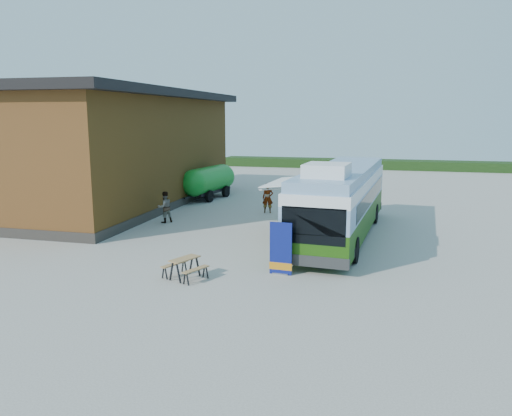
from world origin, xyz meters
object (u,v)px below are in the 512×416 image
(slurry_tanker, at_px, (209,180))
(person_a, at_px, (268,198))
(bus, at_px, (342,199))
(banner, at_px, (281,253))
(picnic_table, at_px, (185,263))
(person_b, at_px, (165,207))

(slurry_tanker, bearing_deg, person_a, -27.95)
(bus, relative_size, slurry_tanker, 2.11)
(banner, distance_m, picnic_table, 3.55)
(banner, bearing_deg, picnic_table, -153.70)
(person_b, bearing_deg, banner, 89.38)
(person_a, bearing_deg, picnic_table, -101.63)
(picnic_table, relative_size, person_a, 0.93)
(banner, xyz_separation_m, person_b, (-8.11, 7.55, 0.05))
(bus, bearing_deg, picnic_table, -117.80)
(banner, bearing_deg, person_a, 109.89)
(picnic_table, bearing_deg, person_b, 141.43)
(picnic_table, height_order, person_a, person_a)
(person_a, height_order, slurry_tanker, slurry_tanker)
(bus, bearing_deg, person_a, 137.58)
(person_a, bearing_deg, person_b, -150.54)
(person_b, distance_m, slurry_tanker, 8.29)
(bus, distance_m, picnic_table, 9.36)
(banner, height_order, picnic_table, banner)
(picnic_table, bearing_deg, slurry_tanker, 129.66)
(picnic_table, relative_size, slurry_tanker, 0.27)
(banner, relative_size, person_b, 1.15)
(bus, relative_size, picnic_table, 7.69)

